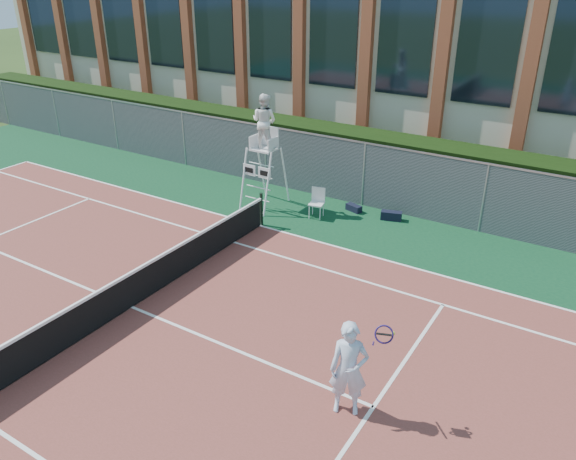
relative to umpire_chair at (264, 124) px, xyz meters
The scene contains 12 objects.
ground 7.65m from the umpire_chair, 83.31° to the right, with size 120.00×120.00×0.00m, color #233814.
apron 6.73m from the umpire_chair, 82.22° to the right, with size 36.00×20.00×0.01m, color #0C371E.
tennis_court 7.64m from the umpire_chair, 83.31° to the right, with size 23.77×10.97×0.02m, color brown.
tennis_net 7.46m from the umpire_chair, 83.31° to the right, with size 0.10×11.30×1.10m.
fence 2.60m from the umpire_chair, 64.67° to the left, with size 40.00×0.06×2.20m, color #595E60, non-canonical shape.
hedge 3.52m from the umpire_chair, 74.32° to the left, with size 40.00×1.40×2.20m, color black.
building 11.01m from the umpire_chair, 85.66° to the left, with size 45.00×10.60×8.22m.
umpire_chair is the anchor object (origin of this frame).
plastic_chair 3.00m from the umpire_chair, ahead, with size 0.54×0.54×0.98m.
sports_bag_near 5.08m from the umpire_chair, 15.08° to the left, with size 0.67×0.27×0.29m, color black.
sports_bag_far 4.08m from the umpire_chair, 21.52° to the left, with size 0.56×0.24×0.22m, color black.
tennis_player 10.22m from the umpire_chair, 47.23° to the right, with size 1.11×0.82×1.91m.
Camera 1 is at (9.32, -7.71, 7.62)m, focal length 35.00 mm.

